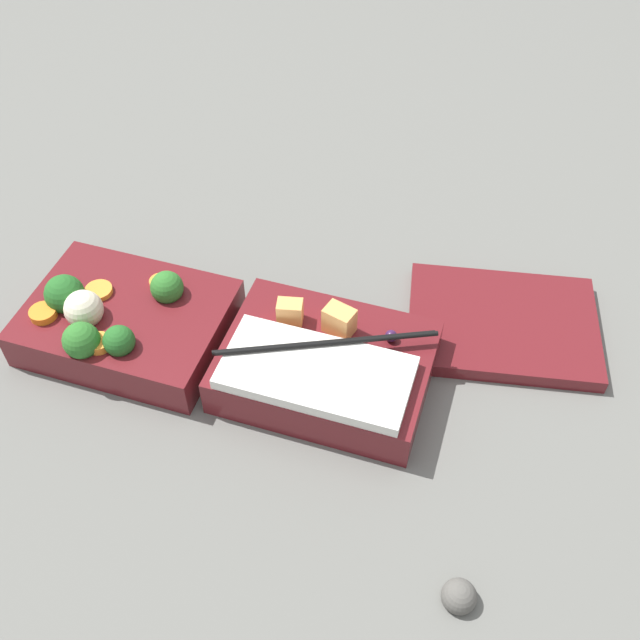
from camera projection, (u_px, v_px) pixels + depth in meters
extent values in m
plane|color=slate|center=(232.00, 356.00, 0.79)|extent=(3.00, 3.00, 0.00)
cube|color=maroon|center=(128.00, 322.00, 0.79)|extent=(0.21, 0.15, 0.04)
sphere|color=#236023|center=(65.00, 294.00, 0.77)|extent=(0.04, 0.04, 0.04)
sphere|color=#236023|center=(119.00, 341.00, 0.73)|extent=(0.03, 0.03, 0.03)
sphere|color=#2D7028|center=(81.00, 340.00, 0.73)|extent=(0.04, 0.04, 0.04)
sphere|color=#2D7028|center=(167.00, 287.00, 0.78)|extent=(0.03, 0.03, 0.03)
cylinder|color=orange|center=(43.00, 313.00, 0.76)|extent=(0.03, 0.03, 0.01)
cylinder|color=orange|center=(99.00, 291.00, 0.79)|extent=(0.04, 0.04, 0.01)
cylinder|color=orange|center=(99.00, 343.00, 0.74)|extent=(0.03, 0.03, 0.01)
cylinder|color=orange|center=(160.00, 282.00, 0.79)|extent=(0.02, 0.02, 0.01)
sphere|color=beige|center=(84.00, 309.00, 0.76)|extent=(0.04, 0.04, 0.04)
cube|color=maroon|center=(326.00, 366.00, 0.75)|extent=(0.21, 0.15, 0.04)
cube|color=white|center=(316.00, 373.00, 0.71)|extent=(0.18, 0.09, 0.01)
cube|color=#F4A356|center=(290.00, 312.00, 0.75)|extent=(0.03, 0.02, 0.03)
cube|color=#F4A356|center=(339.00, 320.00, 0.74)|extent=(0.03, 0.03, 0.03)
sphere|color=#381942|center=(391.00, 336.00, 0.74)|extent=(0.01, 0.01, 0.01)
cylinder|color=black|center=(327.00, 345.00, 0.72)|extent=(0.20, 0.09, 0.01)
cylinder|color=black|center=(326.00, 340.00, 0.73)|extent=(0.20, 0.09, 0.01)
cube|color=maroon|center=(502.00, 324.00, 0.81)|extent=(0.22, 0.18, 0.02)
sphere|color=#595651|center=(459.00, 596.00, 0.61)|extent=(0.03, 0.03, 0.03)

